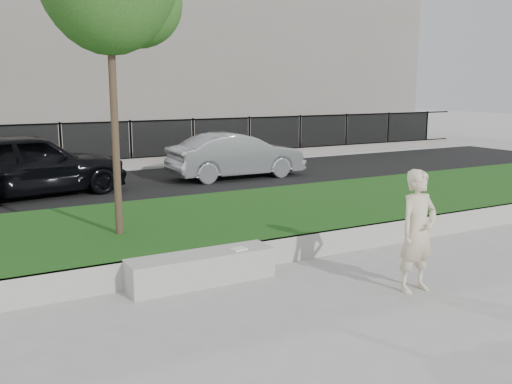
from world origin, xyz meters
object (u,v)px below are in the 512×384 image
car_dark (28,164)px  car_silver (237,155)px  man (418,231)px  book (239,249)px  stone_bench (201,268)px

car_dark → car_silver: bearing=-98.7°
man → book: man is taller
car_dark → stone_bench: bearing=179.2°
car_dark → car_silver: 5.75m
stone_bench → man: bearing=-34.7°
car_dark → car_silver: (5.75, 0.13, -0.14)m
man → book: bearing=137.8°
book → car_silver: bearing=52.3°
book → stone_bench: bearing=158.9°
stone_bench → car_silver: bearing=59.9°
book → car_dark: bearing=92.0°
stone_bench → man: man is taller
man → car_silver: size_ratio=0.41×
man → car_silver: bearing=75.3°
stone_bench → car_dark: (-1.23, 7.65, 0.62)m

